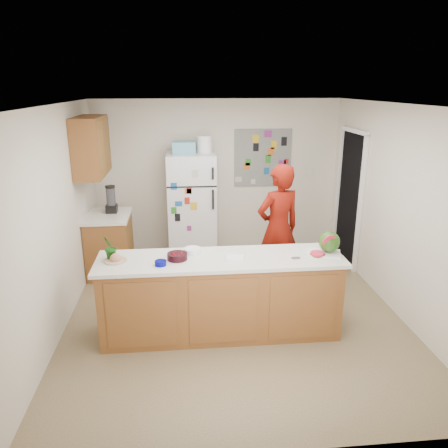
{
  "coord_description": "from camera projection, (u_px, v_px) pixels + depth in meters",
  "views": [
    {
      "loc": [
        -0.59,
        -4.87,
        2.7
      ],
      "look_at": [
        -0.1,
        0.2,
        1.08
      ],
      "focal_mm": 35.0,
      "sensor_mm": 36.0,
      "label": 1
    }
  ],
  "objects": [
    {
      "name": "peninsula_top",
      "position": [
        221.0,
        259.0,
        4.73
      ],
      "size": [
        2.68,
        0.7,
        0.04
      ],
      "primitive_type": "cube",
      "color": "silver",
      "rests_on": "peninsula_base"
    },
    {
      "name": "wall_right",
      "position": [
        398.0,
        210.0,
        5.3
      ],
      "size": [
        0.02,
        4.5,
        2.5
      ],
      "primitive_type": "cube",
      "color": "beige",
      "rests_on": "ground"
    },
    {
      "name": "peninsula_base",
      "position": [
        221.0,
        298.0,
        4.87
      ],
      "size": [
        2.6,
        0.62,
        0.88
      ],
      "primitive_type": "cube",
      "color": "brown",
      "rests_on": "floor"
    },
    {
      "name": "side_counter_base",
      "position": [
        110.0,
        245.0,
        6.48
      ],
      "size": [
        0.6,
        0.8,
        0.86
      ],
      "primitive_type": "cube",
      "color": "brown",
      "rests_on": "floor"
    },
    {
      "name": "person",
      "position": [
        278.0,
        229.0,
        5.8
      ],
      "size": [
        0.74,
        0.61,
        1.75
      ],
      "primitive_type": "imported",
      "rotation": [
        0.0,
        0.0,
        3.5
      ],
      "color": "#670F07",
      "rests_on": "floor"
    },
    {
      "name": "cobalt_bowl",
      "position": [
        161.0,
        263.0,
        4.51
      ],
      "size": [
        0.16,
        0.16,
        0.05
      ],
      "primitive_type": "cylinder",
      "rotation": [
        0.0,
        0.0,
        0.34
      ],
      "color": "#00026A",
      "rests_on": "peninsula_top"
    },
    {
      "name": "paper_towel",
      "position": [
        235.0,
        258.0,
        4.68
      ],
      "size": [
        0.22,
        0.21,
        0.02
      ],
      "primitive_type": "cube",
      "rotation": [
        0.0,
        0.0,
        -0.19
      ],
      "color": "white",
      "rests_on": "peninsula_top"
    },
    {
      "name": "blender_appliance",
      "position": [
        111.0,
        200.0,
        6.4
      ],
      "size": [
        0.13,
        0.13,
        0.38
      ],
      "primitive_type": "cylinder",
      "color": "black",
      "rests_on": "side_counter_top"
    },
    {
      "name": "floor",
      "position": [
        233.0,
        311.0,
        5.5
      ],
      "size": [
        4.0,
        4.5,
        0.02
      ],
      "primitive_type": "cube",
      "color": "brown",
      "rests_on": "ground"
    },
    {
      "name": "wall_back",
      "position": [
        218.0,
        176.0,
        7.25
      ],
      "size": [
        4.0,
        0.02,
        2.5
      ],
      "primitive_type": "cube",
      "color": "beige",
      "rests_on": "ground"
    },
    {
      "name": "upper_cabinets",
      "position": [
        91.0,
        146.0,
        5.98
      ],
      "size": [
        0.35,
        1.0,
        0.8
      ],
      "primitive_type": "cube",
      "color": "brown",
      "rests_on": "wall_left"
    },
    {
      "name": "refrigerator",
      "position": [
        192.0,
        206.0,
        6.97
      ],
      "size": [
        0.75,
        0.7,
        1.7
      ],
      "primitive_type": "cube",
      "color": "silver",
      "rests_on": "floor"
    },
    {
      "name": "wall_left",
      "position": [
        57.0,
        220.0,
        4.93
      ],
      "size": [
        0.02,
        4.5,
        2.5
      ],
      "primitive_type": "cube",
      "color": "beige",
      "rests_on": "ground"
    },
    {
      "name": "doorway",
      "position": [
        350.0,
        199.0,
        6.74
      ],
      "size": [
        0.03,
        0.85,
        2.04
      ],
      "primitive_type": "cube",
      "color": "black",
      "rests_on": "ground"
    },
    {
      "name": "potted_plant",
      "position": [
        110.0,
        248.0,
        4.62
      ],
      "size": [
        0.16,
        0.18,
        0.28
      ],
      "primitive_type": "imported",
      "rotation": [
        0.0,
        0.0,
        4.49
      ],
      "color": "#1D4413",
      "rests_on": "peninsula_top"
    },
    {
      "name": "watermelon",
      "position": [
        329.0,
        242.0,
        4.82
      ],
      "size": [
        0.23,
        0.23,
        0.23
      ],
      "primitive_type": "sphere",
      "color": "#2D5F1A",
      "rests_on": "cutting_board"
    },
    {
      "name": "cherry_bowl",
      "position": [
        177.0,
        256.0,
        4.66
      ],
      "size": [
        0.26,
        0.26,
        0.07
      ],
      "primitive_type": "cylinder",
      "rotation": [
        0.0,
        0.0,
        0.24
      ],
      "color": "black",
      "rests_on": "peninsula_top"
    },
    {
      "name": "watermelon_slice",
      "position": [
        317.0,
        253.0,
        4.78
      ],
      "size": [
        0.15,
        0.15,
        0.02
      ],
      "primitive_type": "cylinder",
      "color": "red",
      "rests_on": "cutting_board"
    },
    {
      "name": "fridge_top_bin",
      "position": [
        184.0,
        147.0,
        6.68
      ],
      "size": [
        0.35,
        0.28,
        0.18
      ],
      "primitive_type": "cube",
      "color": "#5999B2",
      "rests_on": "refrigerator"
    },
    {
      "name": "plate",
      "position": [
        116.0,
        261.0,
        4.62
      ],
      "size": [
        0.27,
        0.27,
        0.02
      ],
      "primitive_type": "cylinder",
      "rotation": [
        0.0,
        0.0,
        -0.13
      ],
      "color": "beige",
      "rests_on": "peninsula_top"
    },
    {
      "name": "keys",
      "position": [
        296.0,
        258.0,
        4.69
      ],
      "size": [
        0.1,
        0.05,
        0.01
      ],
      "primitive_type": "cube",
      "rotation": [
        0.0,
        0.0,
        0.11
      ],
      "color": "gray",
      "rests_on": "peninsula_top"
    },
    {
      "name": "cutting_board",
      "position": [
        324.0,
        253.0,
        4.84
      ],
      "size": [
        0.42,
        0.37,
        0.01
      ],
      "primitive_type": "cube",
      "rotation": [
        0.0,
        0.0,
        -0.31
      ],
      "color": "white",
      "rests_on": "peninsula_top"
    },
    {
      "name": "white_bowl",
      "position": [
        193.0,
        251.0,
        4.84
      ],
      "size": [
        0.23,
        0.23,
        0.06
      ],
      "primitive_type": "cylinder",
      "rotation": [
        0.0,
        0.0,
        0.28
      ],
      "color": "silver",
      "rests_on": "peninsula_top"
    },
    {
      "name": "ceiling",
      "position": [
        235.0,
        104.0,
        4.73
      ],
      "size": [
        4.0,
        4.5,
        0.02
      ],
      "primitive_type": "cube",
      "color": "white",
      "rests_on": "wall_back"
    },
    {
      "name": "side_counter_top",
      "position": [
        107.0,
        216.0,
        6.35
      ],
      "size": [
        0.64,
        0.84,
        0.04
      ],
      "primitive_type": "cube",
      "color": "silver",
      "rests_on": "side_counter_base"
    },
    {
      "name": "photo_collage",
      "position": [
        263.0,
        158.0,
        7.21
      ],
      "size": [
        0.95,
        0.01,
        0.95
      ],
      "primitive_type": "cube",
      "color": "slate",
      "rests_on": "wall_back"
    }
  ]
}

